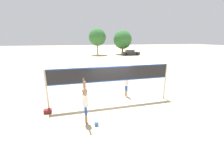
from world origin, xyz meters
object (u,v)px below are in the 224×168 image
(player_spiker, at_px, (85,101))
(parked_car_near, at_px, (130,53))
(volleyball_net, at_px, (112,77))
(gear_bag, at_px, (48,111))
(tree_right_cluster, at_px, (123,40))
(tree_left_cluster, at_px, (97,37))
(player_blocker, at_px, (126,82))
(volleyball, at_px, (96,124))

(player_spiker, bearing_deg, parked_car_near, -25.83)
(volleyball_net, distance_m, gear_bag, 4.24)
(parked_car_near, distance_m, tree_right_cluster, 4.70)
(parked_car_near, distance_m, tree_left_cluster, 9.48)
(volleyball_net, bearing_deg, tree_left_cluster, 81.51)
(parked_car_near, relative_size, tree_right_cluster, 0.72)
(parked_car_near, bearing_deg, tree_right_cluster, 112.99)
(parked_car_near, bearing_deg, player_blocker, -109.27)
(player_spiker, bearing_deg, player_blocker, -47.63)
(player_blocker, xyz_separation_m, tree_right_cluster, (10.26, 30.38, 2.86))
(volleyball, bearing_deg, tree_left_cluster, 79.74)
(player_spiker, distance_m, gear_bag, 2.82)
(player_spiker, bearing_deg, tree_right_cluster, -22.04)
(volleyball_net, xyz_separation_m, volleyball, (-1.41, -2.27, -1.71))
(volleyball, xyz_separation_m, parked_car_near, (14.16, 30.57, 0.52))
(tree_left_cluster, bearing_deg, parked_car_near, -20.68)
(player_spiker, relative_size, tree_left_cluster, 0.34)
(volleyball, distance_m, tree_right_cluster, 36.35)
(player_blocker, relative_size, parked_car_near, 0.44)
(volleyball_net, height_order, tree_right_cluster, tree_right_cluster)
(tree_left_cluster, relative_size, tree_right_cluster, 1.05)
(tree_left_cluster, xyz_separation_m, tree_right_cluster, (6.96, 0.10, -0.61))
(player_blocker, bearing_deg, parked_car_near, 157.32)
(volleyball_net, height_order, player_blocker, volleyball_net)
(player_spiker, xyz_separation_m, tree_right_cluster, (13.49, 33.33, 2.72))
(volleyball, bearing_deg, gear_bag, 140.57)
(volleyball_net, distance_m, volleyball, 3.18)
(player_spiker, bearing_deg, volleyball, -130.45)
(volleyball_net, height_order, volleyball, volleyball_net)
(player_spiker, distance_m, tree_left_cluster, 34.03)
(player_blocker, relative_size, gear_bag, 5.00)
(player_blocker, relative_size, tree_right_cluster, 0.32)
(player_spiker, height_order, player_blocker, player_spiker)
(tree_left_cluster, distance_m, tree_right_cluster, 6.98)
(parked_car_near, bearing_deg, player_spiker, -112.42)
(parked_car_near, height_order, tree_right_cluster, tree_right_cluster)
(tree_left_cluster, bearing_deg, tree_right_cluster, 0.83)
(volleyball, height_order, tree_right_cluster, tree_right_cluster)
(volleyball, bearing_deg, player_spiker, 139.55)
(player_blocker, height_order, tree_left_cluster, tree_left_cluster)
(volleyball, height_order, parked_car_near, parked_car_near)
(gear_bag, bearing_deg, tree_left_cluster, 74.86)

